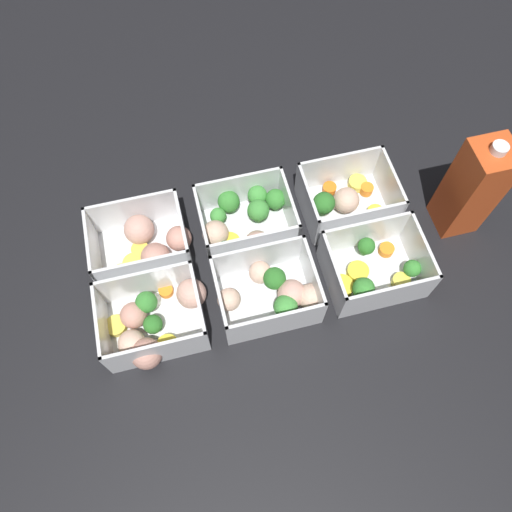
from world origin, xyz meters
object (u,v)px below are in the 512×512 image
container_near_left (153,322)px  container_near_right (374,269)px  container_far_right (345,200)px  juice_carton (472,188)px  container_far_left (147,244)px  container_far_center (244,223)px  container_near_center (274,292)px

container_near_left → container_near_right: bearing=0.3°
container_far_right → juice_carton: (0.18, -0.07, 0.07)m
container_near_left → container_far_left: 0.14m
container_far_center → container_far_right: same height
container_far_center → juice_carton: bearing=-10.0°
container_near_left → container_far_center: 0.22m
container_near_right → container_far_right: same height
juice_carton → container_far_center: bearing=170.0°
container_near_center → container_near_right: 0.17m
container_far_center → juice_carton: 0.37m
container_near_center → container_far_center: size_ratio=1.07×
container_near_right → juice_carton: 0.20m
container_near_left → juice_carton: size_ratio=0.89×
container_far_left → container_far_right: bearing=0.3°
container_near_center → container_near_right: size_ratio=1.11×
container_near_right → container_far_left: same height
container_near_right → juice_carton: (0.18, 0.07, 0.07)m
container_far_right → container_near_left: bearing=-158.7°
container_far_center → juice_carton: size_ratio=0.81×
container_near_left → juice_carton: bearing=7.7°
container_far_left → container_near_right: bearing=-21.2°
container_near_left → container_far_right: (0.36, 0.14, 0.00)m
container_far_right → container_far_center: bearing=-179.0°
juice_carton → container_far_left: bearing=173.0°
container_near_left → container_near_center: 0.19m
container_near_center → juice_carton: (0.34, 0.07, 0.07)m
container_near_center → container_far_left: 0.23m
container_far_center → container_near_center: bearing=-83.0°
container_near_center → juice_carton: 0.36m
container_near_center → container_near_left: bearing=-179.2°
container_far_left → container_near_left: bearing=-94.7°
container_far_center → container_near_left: bearing=-142.3°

